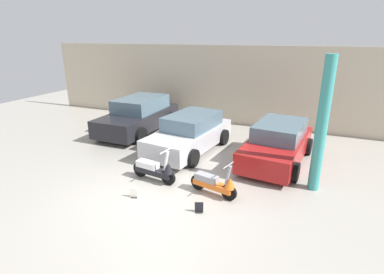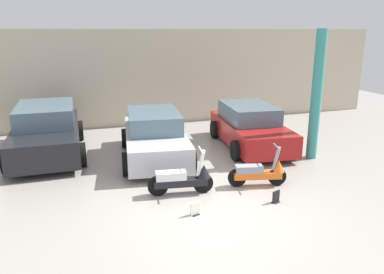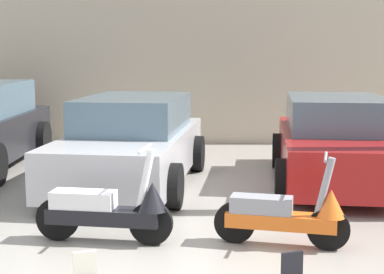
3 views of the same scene
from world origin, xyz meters
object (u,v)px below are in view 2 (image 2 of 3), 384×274
(placard_near_left_scooter, at_px, (195,209))
(support_column_side, at_px, (316,96))
(scooter_front_right, at_px, (260,172))
(scooter_front_left, at_px, (184,179))
(placard_near_right_scooter, at_px, (276,197))
(car_rear_center, at_px, (155,136))
(car_rear_right, at_px, (250,127))
(car_rear_left, at_px, (47,131))

(placard_near_left_scooter, bearing_deg, support_column_side, 28.26)
(scooter_front_right, distance_m, placard_near_left_scooter, 2.08)
(scooter_front_left, distance_m, placard_near_right_scooter, 2.00)
(car_rear_center, xyz_separation_m, placard_near_right_scooter, (1.77, -3.64, -0.50))
(car_rear_center, distance_m, placard_near_left_scooter, 3.68)
(placard_near_left_scooter, height_order, placard_near_right_scooter, same)
(scooter_front_left, bearing_deg, car_rear_center, 99.58)
(scooter_front_left, relative_size, scooter_front_right, 1.07)
(car_rear_right, distance_m, placard_near_right_scooter, 4.02)
(scooter_front_left, distance_m, placard_near_left_scooter, 1.04)
(car_rear_center, distance_m, support_column_side, 4.56)
(scooter_front_left, xyz_separation_m, placard_near_right_scooter, (1.71, -1.00, -0.24))
(scooter_front_left, bearing_deg, car_rear_right, 51.67)
(car_rear_right, height_order, placard_near_right_scooter, car_rear_right)
(car_rear_right, bearing_deg, support_column_side, 43.59)
(support_column_side, bearing_deg, car_rear_left, 159.61)
(placard_near_left_scooter, distance_m, placard_near_right_scooter, 1.78)
(car_rear_left, relative_size, placard_near_left_scooter, 16.11)
(support_column_side, bearing_deg, placard_near_left_scooter, -151.74)
(placard_near_left_scooter, relative_size, support_column_side, 0.07)
(car_rear_left, bearing_deg, scooter_front_left, 37.66)
(scooter_front_left, relative_size, support_column_side, 0.41)
(support_column_side, bearing_deg, scooter_front_right, -149.88)
(scooter_front_right, bearing_deg, car_rear_right, 81.55)
(car_rear_left, relative_size, car_rear_right, 1.07)
(car_rear_center, xyz_separation_m, placard_near_left_scooter, (-0.00, -3.64, -0.50))
(car_rear_right, distance_m, support_column_side, 2.26)
(placard_near_right_scooter, bearing_deg, scooter_front_left, 149.57)
(car_rear_center, height_order, car_rear_right, car_rear_center)
(placard_near_left_scooter, relative_size, placard_near_right_scooter, 1.00)
(scooter_front_left, xyz_separation_m, car_rear_center, (-0.06, 2.63, 0.26))
(car_rear_center, bearing_deg, placard_near_right_scooter, 33.15)
(car_rear_left, bearing_deg, car_rear_right, 79.99)
(scooter_front_right, bearing_deg, car_rear_left, 153.23)
(car_rear_center, relative_size, support_column_side, 1.13)
(scooter_front_right, relative_size, car_rear_center, 0.34)
(car_rear_left, height_order, support_column_side, support_column_side)
(scooter_front_left, relative_size, car_rear_center, 0.36)
(scooter_front_left, bearing_deg, placard_near_left_scooter, -85.42)
(placard_near_right_scooter, relative_size, support_column_side, 0.07)
(car_rear_center, height_order, placard_near_right_scooter, car_rear_center)
(scooter_front_left, xyz_separation_m, car_rear_left, (-2.95, 3.87, 0.32))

